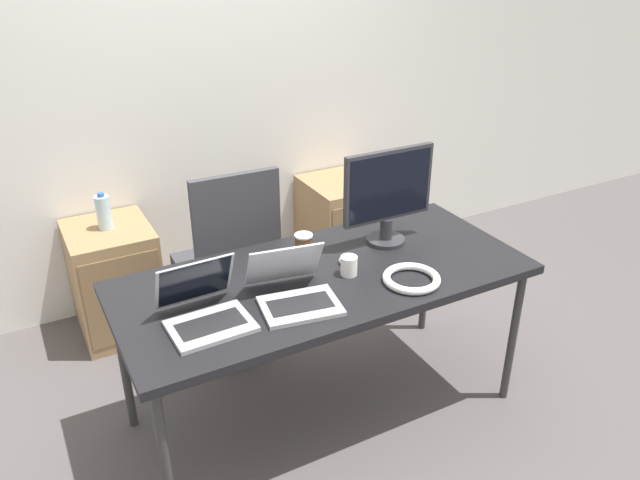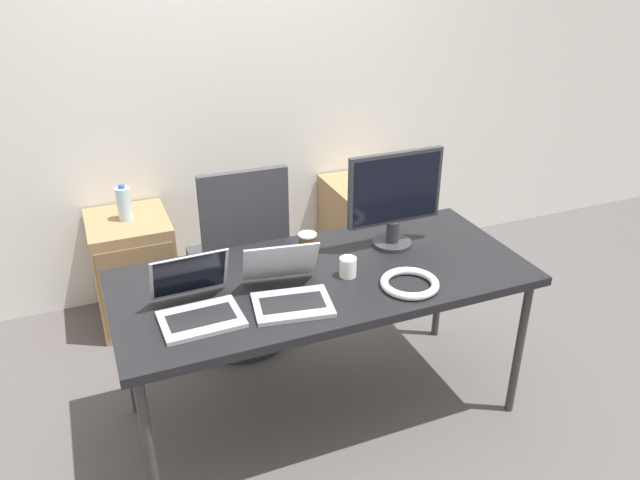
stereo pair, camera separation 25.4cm
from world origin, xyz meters
name	(u,v)px [view 2 (the right image)]	position (x,y,z in m)	size (l,w,h in m)	color
ground_plane	(323,409)	(0.00, 0.00, 0.00)	(14.00, 14.00, 0.00)	#514C4C
wall_back	(229,84)	(0.00, 1.48, 1.30)	(10.00, 0.05, 2.60)	silver
desk	(323,284)	(0.00, 0.00, 0.73)	(1.83, 0.81, 0.78)	black
office_chair	(241,278)	(-0.20, 0.69, 0.43)	(0.56, 0.57, 1.11)	#232326
cabinet_left	(134,270)	(-0.72, 1.19, 0.33)	(0.45, 0.51, 0.66)	#99754C
cabinet_right	(362,228)	(0.78, 1.19, 0.33)	(0.45, 0.51, 0.66)	#99754C
water_bottle	(124,204)	(-0.72, 1.20, 0.75)	(0.08, 0.08, 0.21)	silver
laptop_left	(197,304)	(-0.58, -0.11, 0.82)	(0.32, 0.33, 0.23)	#ADADB2
laptop_right	(288,290)	(-0.21, -0.14, 0.82)	(0.35, 0.39, 0.22)	#ADADB2
monitor	(395,197)	(0.41, 0.13, 1.02)	(0.47, 0.19, 0.47)	#2D2D33
mouse	(345,262)	(0.12, 0.04, 0.79)	(0.04, 0.06, 0.03)	silver
coffee_cup_white	(348,267)	(0.09, -0.05, 0.82)	(0.07, 0.07, 0.09)	white
coffee_cup_brown	(308,243)	(0.01, 0.23, 0.82)	(0.09, 0.09, 0.09)	brown
cable_coil	(410,283)	(0.30, -0.24, 0.79)	(0.25, 0.25, 0.03)	white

